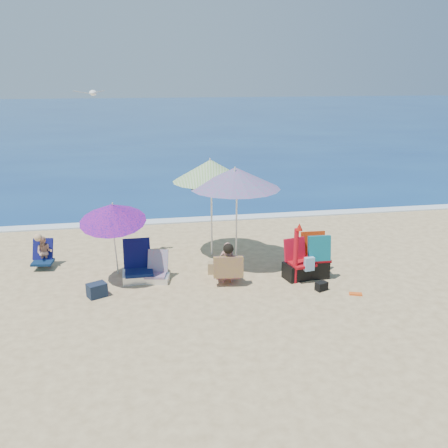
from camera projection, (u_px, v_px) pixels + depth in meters
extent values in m
plane|color=#D8BC84|center=(247.00, 288.00, 10.17)|extent=(120.00, 120.00, 0.00)
cube|color=navy|center=(152.00, 116.00, 52.54)|extent=(120.00, 80.00, 0.12)
cube|color=white|center=(209.00, 219.00, 14.96)|extent=(120.00, 0.50, 0.04)
cylinder|color=white|center=(236.00, 219.00, 11.33)|extent=(0.05, 0.05, 2.10)
cone|color=#D81C84|center=(235.00, 178.00, 10.93)|extent=(2.49, 2.49, 0.47)
cylinder|color=silver|center=(235.00, 170.00, 10.75)|extent=(0.04, 0.04, 0.13)
cylinder|color=white|center=(212.00, 212.00, 11.78)|extent=(0.05, 0.05, 2.16)
cone|color=#449316|center=(211.00, 171.00, 11.48)|extent=(2.05, 2.05, 0.51)
cylinder|color=white|center=(210.00, 161.00, 11.39)|extent=(0.04, 0.04, 0.14)
cylinder|color=white|center=(115.00, 244.00, 10.45)|extent=(0.08, 0.41, 1.53)
cone|color=#BF1B84|center=(112.00, 213.00, 10.04)|extent=(1.52, 1.57, 0.71)
cylinder|color=silver|center=(113.00, 205.00, 9.96)|extent=(0.03, 0.05, 0.11)
cylinder|color=red|center=(296.00, 256.00, 10.28)|extent=(0.12, 0.12, 1.19)
cone|color=#B0140C|center=(299.00, 227.00, 10.06)|extent=(0.16, 0.16, 0.15)
cube|color=#0B1740|center=(139.00, 272.00, 10.48)|extent=(0.58, 0.51, 0.07)
cube|color=#0B0E43|center=(137.00, 253.00, 10.69)|extent=(0.58, 0.34, 0.61)
cube|color=silver|center=(137.00, 276.00, 10.54)|extent=(0.60, 0.53, 0.18)
cube|color=#D04955|center=(156.00, 275.00, 10.46)|extent=(0.50, 0.46, 0.05)
cube|color=#D14957|center=(158.00, 261.00, 10.61)|extent=(0.48, 0.34, 0.46)
cube|color=silver|center=(158.00, 278.00, 10.49)|extent=(0.52, 0.48, 0.14)
cube|color=#B00C15|center=(302.00, 264.00, 10.49)|extent=(0.58, 0.54, 0.05)
cube|color=red|center=(295.00, 249.00, 10.63)|extent=(0.51, 0.24, 0.49)
cube|color=black|center=(296.00, 271.00, 10.60)|extent=(0.56, 0.52, 0.35)
cube|color=red|center=(316.00, 259.00, 10.70)|extent=(0.54, 0.49, 0.06)
cube|color=#B2330C|center=(313.00, 243.00, 10.83)|extent=(0.54, 0.16, 0.54)
cube|color=black|center=(315.00, 268.00, 10.74)|extent=(0.52, 0.47, 0.38)
cube|color=#0B7B8C|center=(319.00, 248.00, 10.39)|extent=(0.48, 0.18, 0.54)
cube|color=#87B3D9|center=(309.00, 264.00, 10.31)|extent=(0.22, 0.13, 0.29)
imported|color=tan|center=(227.00, 263.00, 10.35)|extent=(0.35, 0.25, 0.89)
cube|color=navy|center=(227.00, 274.00, 10.45)|extent=(0.54, 0.49, 0.06)
cube|color=#470E65|center=(228.00, 267.00, 10.19)|extent=(0.63, 0.29, 0.45)
sphere|color=black|center=(228.00, 249.00, 10.15)|extent=(0.22, 0.22, 0.22)
imported|color=tan|center=(45.00, 252.00, 11.17)|extent=(0.39, 0.32, 0.73)
cube|color=#0B2141|center=(43.00, 262.00, 11.14)|extent=(0.49, 0.44, 0.05)
cube|color=#0E104E|center=(43.00, 249.00, 11.28)|extent=(0.47, 0.31, 0.47)
sphere|color=tan|center=(38.00, 237.00, 11.04)|extent=(0.18, 0.18, 0.18)
cube|color=#192437|center=(97.00, 290.00, 9.76)|extent=(0.43, 0.39, 0.28)
cube|color=black|center=(135.00, 269.00, 10.86)|extent=(0.33, 0.25, 0.24)
cube|color=#A0875B|center=(214.00, 268.00, 10.92)|extent=(0.32, 0.25, 0.25)
cube|color=#1D1C3E|center=(300.00, 262.00, 11.10)|extent=(0.56, 0.50, 0.34)
cube|color=black|center=(321.00, 286.00, 10.06)|extent=(0.27, 0.23, 0.18)
cube|color=#F45819|center=(356.00, 294.00, 9.88)|extent=(0.27, 0.19, 0.03)
ellipsoid|color=white|center=(93.00, 93.00, 10.54)|extent=(0.18, 0.33, 0.12)
cube|color=gray|center=(81.00, 92.00, 10.50)|extent=(0.32, 0.11, 0.07)
cube|color=gray|center=(97.00, 92.00, 10.59)|extent=(0.32, 0.11, 0.07)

